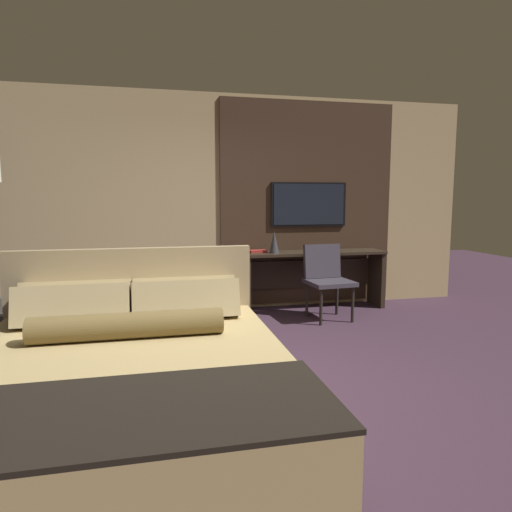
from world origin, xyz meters
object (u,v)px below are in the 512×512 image
desk_chair (326,274)px  vase_tall (274,242)px  desk (312,269)px  bed (128,389)px  book (258,251)px  tv (309,204)px

desk_chair → vase_tall: 0.78m
desk → desk_chair: size_ratio=2.10×
bed → desk_chair: bearing=48.1°
desk_chair → book: (-0.74, 0.53, 0.25)m
bed → desk: 3.74m
desk → book: bearing=178.6°
bed → desk: (2.23, 3.00, 0.18)m
bed → vase_tall: bed is taller
bed → desk: bed is taller
tv → bed: bearing=-125.1°
desk → desk_chair: bearing=-90.6°
vase_tall → desk_chair: bearing=-37.3°
desk → tv: tv is taller
bed → vase_tall: 3.40m
book → desk_chair: bearing=-35.7°
desk → book: book is taller
vase_tall → book: bearing=149.2°
tv → desk_chair: size_ratio=1.16×
vase_tall → book: vase_tall is taller
bed → book: (1.49, 3.01, 0.45)m
tv → desk_chair: (-0.01, -0.69, -0.84)m
desk → tv: (-0.00, 0.18, 0.86)m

